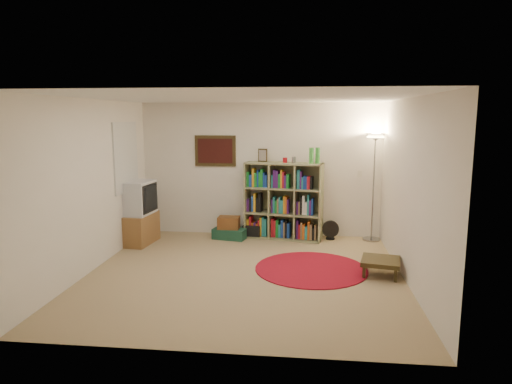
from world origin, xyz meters
The scene contains 11 objects.
room centered at (-0.05, 0.05, 1.26)m, with size 4.54×4.54×2.54m.
bookshelf centered at (0.44, 2.00, 0.69)m, with size 1.47×0.65×1.70m.
floor_lamp centered at (2.07, 2.03, 1.62)m, with size 0.46×0.46×1.95m.
floor_fan centered at (1.33, 2.00, 0.18)m, with size 0.31×0.18×0.35m.
tv_stand centered at (-2.12, 1.39, 0.54)m, with size 0.62×0.82×1.12m.
suitcase centered at (-0.52, 1.88, 0.10)m, with size 0.66×0.49×0.19m.
wicker_basket centered at (-0.54, 1.86, 0.30)m, with size 0.39×0.28×0.22m.
duffel_bag centered at (-0.13, 2.04, 0.11)m, with size 0.36×0.31×0.23m.
paper_towel centered at (-0.08, 2.09, 0.12)m, with size 0.14×0.14×0.23m.
red_rug centered at (0.96, 0.29, 0.01)m, with size 1.67×1.67×0.01m.
side_table centered at (1.94, 0.14, 0.20)m, with size 0.62×0.62×0.24m.
Camera 1 is at (0.84, -6.25, 2.26)m, focal length 32.00 mm.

